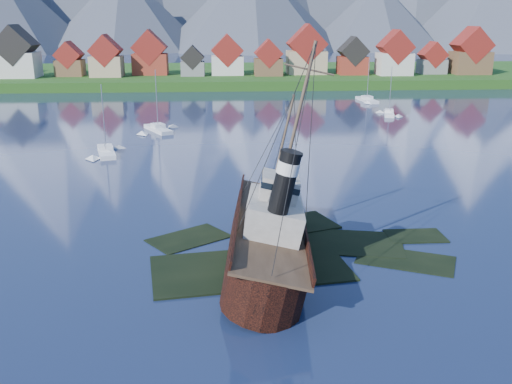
{
  "coord_description": "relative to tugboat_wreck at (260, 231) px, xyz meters",
  "views": [
    {
      "loc": [
        -5.71,
        -50.18,
        22.28
      ],
      "look_at": [
        -1.92,
        6.0,
        5.0
      ],
      "focal_mm": 40.0,
      "sensor_mm": 36.0,
      "label": 1
    }
  ],
  "objects": [
    {
      "name": "sailboat_a",
      "position": [
        -22.88,
        45.61,
        -2.52
      ],
      "size": [
        4.88,
        10.39,
        12.31
      ],
      "rotation": [
        0.0,
        0.0,
        0.24
      ],
      "color": "silver",
      "rests_on": "ground"
    },
    {
      "name": "sailboat_e",
      "position": [
        37.56,
        105.15,
        -2.51
      ],
      "size": [
        4.05,
        11.25,
        12.76
      ],
      "rotation": [
        0.0,
        0.0,
        0.12
      ],
      "color": "silver",
      "rests_on": "ground"
    },
    {
      "name": "shore_bank",
      "position": [
        1.94,
        169.5,
        -2.79
      ],
      "size": [
        600.0,
        80.0,
        3.2
      ],
      "primitive_type": "cube",
      "color": "#1A4614",
      "rests_on": "ground"
    },
    {
      "name": "sailboat_c",
      "position": [
        -16.02,
        65.51,
        -2.5
      ],
      "size": [
        6.79,
        10.08,
        12.93
      ],
      "rotation": [
        0.0,
        0.0,
        0.47
      ],
      "color": "silver",
      "rests_on": "ground"
    },
    {
      "name": "sailboat_d",
      "position": [
        36.98,
        82.19,
        -2.52
      ],
      "size": [
        4.23,
        8.96,
        11.86
      ],
      "rotation": [
        0.0,
        0.0,
        -0.25
      ],
      "color": "silver",
      "rests_on": "ground"
    },
    {
      "name": "shoal",
      "position": [
        3.72,
        1.65,
        -3.14
      ],
      "size": [
        31.71,
        21.24,
        1.14
      ],
      "color": "black",
      "rests_on": "ground"
    },
    {
      "name": "ground",
      "position": [
        1.94,
        -0.5,
        -2.79
      ],
      "size": [
        1400.0,
        1400.0,
        0.0
      ],
      "primitive_type": "plane",
      "color": "#16213F",
      "rests_on": "ground"
    },
    {
      "name": "tugboat_wreck",
      "position": [
        0.0,
        0.0,
        0.0
      ],
      "size": [
        6.48,
        27.9,
        22.11
      ],
      "rotation": [
        0.0,
        0.21,
        -0.08
      ],
      "color": "black",
      "rests_on": "ground"
    },
    {
      "name": "seawall",
      "position": [
        1.94,
        131.5,
        -2.79
      ],
      "size": [
        600.0,
        2.5,
        2.0
      ],
      "primitive_type": "cube",
      "color": "#3F3D38",
      "rests_on": "ground"
    },
    {
      "name": "town",
      "position": [
        -31.18,
        151.68,
        6.2
      ],
      "size": [
        250.96,
        16.69,
        17.3
      ],
      "color": "maroon",
      "rests_on": "ground"
    }
  ]
}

